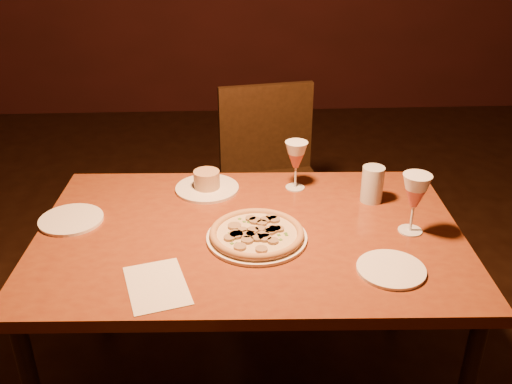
{
  "coord_description": "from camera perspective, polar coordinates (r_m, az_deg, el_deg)",
  "views": [
    {
      "loc": [
        -0.25,
        -1.47,
        1.7
      ],
      "look_at": [
        -0.17,
        0.18,
        0.86
      ],
      "focal_mm": 40.0,
      "sensor_mm": 36.0,
      "label": 1
    }
  ],
  "objects": [
    {
      "name": "dining_table",
      "position": [
        1.9,
        -0.64,
        -5.57
      ],
      "size": [
        1.42,
        0.94,
        0.74
      ],
      "rotation": [
        0.0,
        0.0,
        -0.04
      ],
      "color": "brown",
      "rests_on": "floor"
    },
    {
      "name": "chair_far",
      "position": [
        2.72,
        1.66,
        1.54
      ],
      "size": [
        0.53,
        0.53,
        0.94
      ],
      "rotation": [
        0.0,
        0.0,
        0.18
      ],
      "color": "black",
      "rests_on": "floor"
    },
    {
      "name": "pizza_plate",
      "position": [
        1.81,
        0.08,
        -4.23
      ],
      "size": [
        0.32,
        0.32,
        0.04
      ],
      "color": "white",
      "rests_on": "dining_table"
    },
    {
      "name": "ramekin_saucer",
      "position": [
        2.13,
        -4.93,
        0.82
      ],
      "size": [
        0.24,
        0.24,
        0.08
      ],
      "color": "white",
      "rests_on": "dining_table"
    },
    {
      "name": "wine_glass_far",
      "position": [
        2.11,
        4.0,
        2.67
      ],
      "size": [
        0.08,
        0.08,
        0.19
      ],
      "primitive_type": null,
      "color": "#BE574F",
      "rests_on": "dining_table"
    },
    {
      "name": "wine_glass_right",
      "position": [
        1.89,
        15.5,
        -1.14
      ],
      "size": [
        0.09,
        0.09,
        0.2
      ],
      "primitive_type": null,
      "color": "#BE574F",
      "rests_on": "dining_table"
    },
    {
      "name": "water_tumbler",
      "position": [
        2.07,
        11.56,
        0.77
      ],
      "size": [
        0.08,
        0.08,
        0.13
      ],
      "primitive_type": "cylinder",
      "color": "silver",
      "rests_on": "dining_table"
    },
    {
      "name": "side_plate_left",
      "position": [
        2.02,
        -18.0,
        -2.64
      ],
      "size": [
        0.21,
        0.21,
        0.01
      ],
      "primitive_type": "cylinder",
      "color": "white",
      "rests_on": "dining_table"
    },
    {
      "name": "side_plate_near",
      "position": [
        1.72,
        13.36,
        -7.53
      ],
      "size": [
        0.2,
        0.2,
        0.01
      ],
      "primitive_type": "cylinder",
      "color": "white",
      "rests_on": "dining_table"
    },
    {
      "name": "menu_card",
      "position": [
        1.64,
        -9.89,
        -9.18
      ],
      "size": [
        0.22,
        0.27,
        0.0
      ],
      "primitive_type": "cube",
      "rotation": [
        0.0,
        0.0,
        0.28
      ],
      "color": "silver",
      "rests_on": "dining_table"
    }
  ]
}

